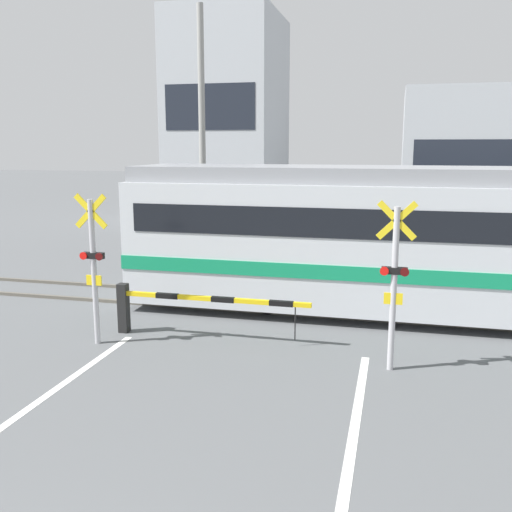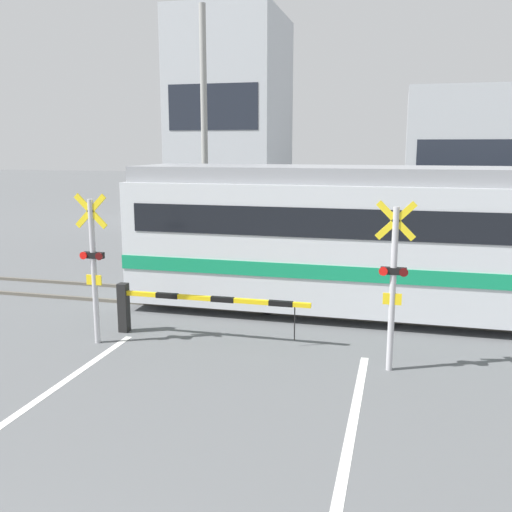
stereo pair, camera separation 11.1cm
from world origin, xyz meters
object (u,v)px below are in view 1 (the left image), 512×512
at_px(crossing_barrier_near, 172,303).
at_px(crossing_signal_right, 394,279).
at_px(crossing_barrier_far, 347,260).
at_px(pedestrian, 294,241).
at_px(crossing_signal_left, 93,263).

xyz_separation_m(crossing_barrier_near, crossing_signal_right, (4.42, -0.77, 0.95)).
height_order(crossing_barrier_far, pedestrian, pedestrian).
distance_m(crossing_signal_left, crossing_signal_right, 5.72).
bearing_deg(pedestrian, crossing_signal_left, -108.31).
xyz_separation_m(crossing_barrier_far, crossing_signal_left, (-4.42, -6.26, 0.95)).
bearing_deg(crossing_barrier_far, crossing_signal_left, -125.20).
distance_m(crossing_barrier_near, crossing_barrier_far, 6.31).
xyz_separation_m(crossing_barrier_far, crossing_signal_right, (1.31, -6.26, 0.95)).
height_order(crossing_barrier_near, crossing_barrier_far, same).
distance_m(crossing_barrier_far, pedestrian, 2.43).
xyz_separation_m(crossing_barrier_near, crossing_signal_left, (-1.31, -0.77, 0.95)).
relative_size(crossing_barrier_near, crossing_barrier_far, 1.00).
height_order(crossing_signal_left, pedestrian, crossing_signal_left).
relative_size(crossing_barrier_near, pedestrian, 2.53).
bearing_deg(crossing_signal_right, pedestrian, 111.72).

